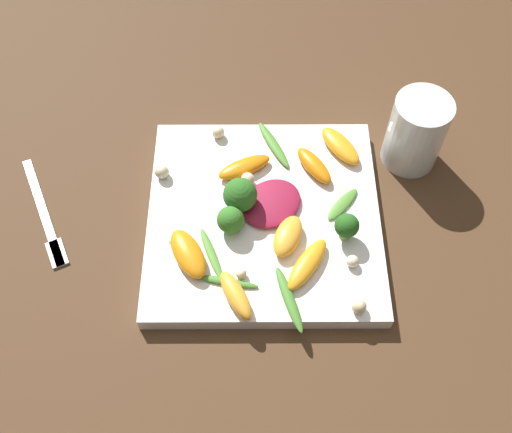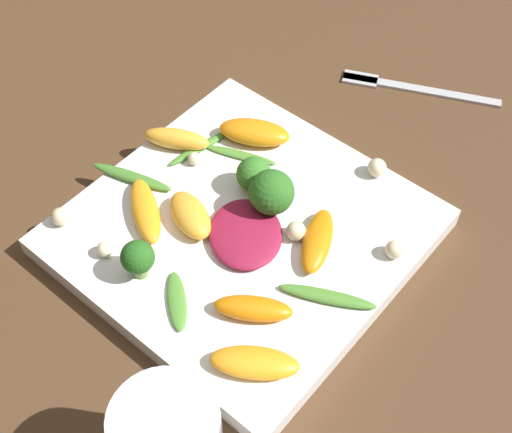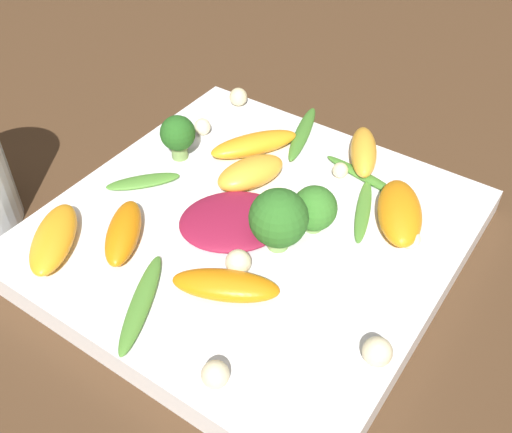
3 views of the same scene
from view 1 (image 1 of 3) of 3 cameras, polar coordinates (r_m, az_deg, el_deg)
name	(u,v)px [view 1 (image 1 of 3)]	position (r m, az deg, el deg)	size (l,w,h in m)	color
ground_plane	(264,222)	(0.78, 0.73, -0.54)	(2.40, 2.40, 0.00)	#4C331E
plate	(264,218)	(0.77, 0.74, -0.12)	(0.30, 0.30, 0.02)	white
drinking_glass	(416,132)	(0.83, 14.99, 7.78)	(0.08, 0.08, 0.11)	white
fork	(47,222)	(0.83, -19.31, -0.53)	(0.09, 0.17, 0.01)	#B2B2B7
radicchio_leaf_0	(271,203)	(0.77, 1.47, 1.26)	(0.11, 0.11, 0.01)	maroon
orange_segment_0	(236,295)	(0.70, -1.95, -7.51)	(0.05, 0.07, 0.02)	#FCAD33
orange_segment_1	(188,254)	(0.73, -6.49, -3.54)	(0.06, 0.08, 0.02)	orange
orange_segment_2	(244,167)	(0.80, -1.13, 4.73)	(0.08, 0.06, 0.02)	orange
orange_segment_3	(288,236)	(0.74, 3.05, -1.88)	(0.05, 0.07, 0.02)	#FCAD33
orange_segment_4	(314,166)	(0.80, 5.54, 4.85)	(0.06, 0.07, 0.02)	orange
orange_segment_5	(307,264)	(0.72, 4.91, -4.54)	(0.06, 0.08, 0.02)	orange
orange_segment_6	(340,146)	(0.83, 8.04, 6.68)	(0.07, 0.08, 0.02)	orange
broccoli_floret_0	(231,220)	(0.74, -2.44, -0.34)	(0.03, 0.03, 0.04)	#84AD5B
broccoli_floret_1	(240,195)	(0.75, -1.52, 2.03)	(0.04, 0.04, 0.05)	#84AD5B
broccoli_floret_2	(347,226)	(0.74, 8.63, -0.94)	(0.03, 0.03, 0.04)	#7A9E51
arugula_sprig_0	(274,145)	(0.83, 1.68, 6.85)	(0.05, 0.08, 0.01)	#518E33
arugula_sprig_1	(289,299)	(0.70, 3.17, -7.87)	(0.04, 0.09, 0.01)	#47842D
arugula_sprig_2	(211,254)	(0.73, -4.28, -3.55)	(0.04, 0.07, 0.00)	#518E33
arugula_sprig_3	(343,204)	(0.78, 8.25, 1.17)	(0.05, 0.06, 0.01)	#518E33
arugula_sprig_4	(226,282)	(0.72, -2.85, -6.21)	(0.08, 0.02, 0.01)	#47842D
macadamia_nut_0	(353,261)	(0.73, 9.18, -4.23)	(0.02, 0.02, 0.02)	beige
macadamia_nut_1	(175,241)	(0.74, -7.76, -2.35)	(0.01, 0.01, 0.01)	beige
macadamia_nut_2	(248,179)	(0.78, -0.79, 3.55)	(0.02, 0.02, 0.02)	beige
macadamia_nut_3	(218,132)	(0.83, -3.63, 8.01)	(0.02, 0.02, 0.02)	beige
macadamia_nut_4	(359,306)	(0.70, 9.78, -8.43)	(0.02, 0.02, 0.02)	beige
macadamia_nut_5	(162,172)	(0.80, -8.95, 4.23)	(0.02, 0.02, 0.02)	beige
macadamia_nut_6	(241,274)	(0.72, -1.42, -5.45)	(0.01, 0.01, 0.01)	beige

